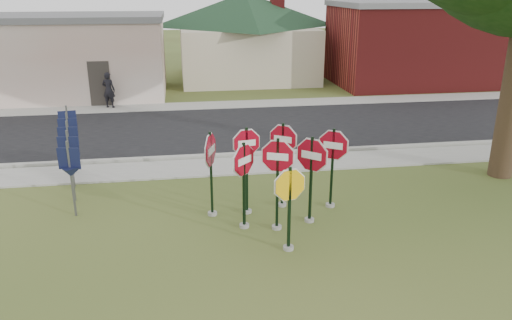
{
  "coord_description": "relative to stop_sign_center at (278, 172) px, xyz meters",
  "views": [
    {
      "loc": [
        -2.2,
        -9.68,
        5.58
      ],
      "look_at": [
        -0.4,
        2.0,
        1.44
      ],
      "focal_mm": 35.0,
      "sensor_mm": 36.0,
      "label": 1
    }
  ],
  "objects": [
    {
      "name": "ground",
      "position": [
        0.05,
        -1.0,
        -1.47
      ],
      "size": [
        120.0,
        120.0,
        0.0
      ],
      "primitive_type": "plane",
      "color": "#394D1D",
      "rests_on": "ground"
    },
    {
      "name": "sidewalk_near",
      "position": [
        0.05,
        4.5,
        -1.44
      ],
      "size": [
        60.0,
        1.6,
        0.06
      ],
      "primitive_type": "cube",
      "color": "gray",
      "rests_on": "ground"
    },
    {
      "name": "road",
      "position": [
        0.05,
        9.0,
        -1.45
      ],
      "size": [
        60.0,
        7.0,
        0.04
      ],
      "primitive_type": "cube",
      "color": "black",
      "rests_on": "ground"
    },
    {
      "name": "sidewalk_far",
      "position": [
        0.05,
        13.3,
        -1.44
      ],
      "size": [
        60.0,
        1.6,
        0.06
      ],
      "primitive_type": "cube",
      "color": "gray",
      "rests_on": "ground"
    },
    {
      "name": "curb",
      "position": [
        0.05,
        5.5,
        -1.4
      ],
      "size": [
        60.0,
        0.2,
        0.14
      ],
      "primitive_type": "cube",
      "color": "gray",
      "rests_on": "ground"
    },
    {
      "name": "stop_sign_center",
      "position": [
        0.0,
        0.0,
        0.0
      ],
      "size": [
        1.01,
        0.41,
        2.4
      ],
      "color": "gray",
      "rests_on": "ground"
    },
    {
      "name": "stop_sign_yellow",
      "position": [
        0.06,
        -1.03,
        -0.27
      ],
      "size": [
        0.99,
        0.25,
        2.06
      ],
      "color": "gray",
      "rests_on": "ground"
    },
    {
      "name": "stop_sign_left",
      "position": [
        -0.77,
        0.2,
        -0.1
      ],
      "size": [
        0.76,
        0.77,
        2.27
      ],
      "color": "gray",
      "rests_on": "ground"
    },
    {
      "name": "stop_sign_right",
      "position": [
        0.88,
        0.26,
        -0.05
      ],
      "size": [
        0.85,
        0.79,
        2.33
      ],
      "color": "gray",
      "rests_on": "ground"
    },
    {
      "name": "stop_sign_back_right",
      "position": [
        0.39,
        1.28,
        -0.01
      ],
      "size": [
        0.88,
        0.58,
        2.39
      ],
      "color": "gray",
      "rests_on": "ground"
    },
    {
      "name": "stop_sign_back_left",
      "position": [
        -0.59,
        1.0,
        -0.03
      ],
      "size": [
        0.97,
        0.24,
        2.39
      ],
      "color": "gray",
      "rests_on": "ground"
    },
    {
      "name": "stop_sign_far_right",
      "position": [
        1.66,
        1.05,
        -0.1
      ],
      "size": [
        0.92,
        0.62,
        2.27
      ],
      "color": "gray",
      "rests_on": "ground"
    },
    {
      "name": "stop_sign_far_left",
      "position": [
        -1.49,
        1.0,
        -0.04
      ],
      "size": [
        0.41,
        1.1,
        2.34
      ],
      "color": "gray",
      "rests_on": "ground"
    },
    {
      "name": "route_sign_row",
      "position": [
        -5.35,
        3.5,
        -0.25
      ],
      "size": [
        1.43,
        4.63,
        2.0
      ],
      "color": "#59595E",
      "rests_on": "ground"
    },
    {
      "name": "building_stucco",
      "position": [
        -8.95,
        17.0,
        0.68
      ],
      "size": [
        12.2,
        6.2,
        4.2
      ],
      "color": "silver",
      "rests_on": "ground"
    },
    {
      "name": "building_house",
      "position": [
        2.05,
        21.0,
        2.18
      ],
      "size": [
        11.6,
        11.6,
        6.2
      ],
      "color": "#BDB496",
      "rests_on": "ground"
    },
    {
      "name": "building_brick",
      "position": [
        12.05,
        17.5,
        0.93
      ],
      "size": [
        10.2,
        6.2,
        4.75
      ],
      "color": "maroon",
      "rests_on": "ground"
    },
    {
      "name": "pedestrian",
      "position": [
        -5.51,
        13.53,
        -0.57
      ],
      "size": [
        0.71,
        0.58,
        1.69
      ],
      "primitive_type": "imported",
      "rotation": [
        0.0,
        0.0,
        2.81
      ],
      "color": "black",
      "rests_on": "sidewalk_far"
    }
  ]
}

